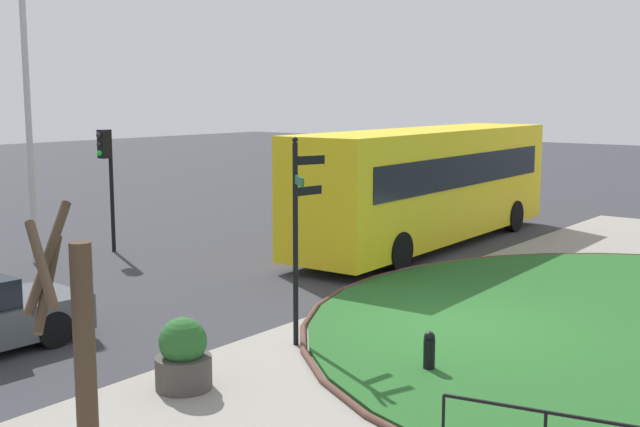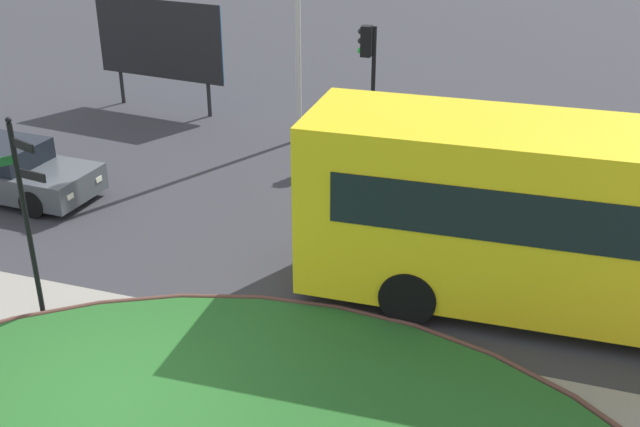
{
  "view_description": "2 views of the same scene",
  "coord_description": "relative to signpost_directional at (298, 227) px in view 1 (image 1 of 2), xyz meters",
  "views": [
    {
      "loc": [
        -12.87,
        -6.84,
        4.31
      ],
      "look_at": [
        1.96,
        4.7,
        1.54
      ],
      "focal_mm": 44.8,
      "sensor_mm": 36.0,
      "label": 1
    },
    {
      "loc": [
        5.83,
        -7.69,
        7.48
      ],
      "look_at": [
        1.8,
        4.23,
        1.49
      ],
      "focal_mm": 43.4,
      "sensor_mm": 36.0,
      "label": 2
    }
  ],
  "objects": [
    {
      "name": "ground",
      "position": [
        2.51,
        -1.69,
        -2.09
      ],
      "size": [
        120.0,
        120.0,
        0.0
      ],
      "primitive_type": "plane",
      "color": "#333338"
    },
    {
      "name": "sidewalk_paving",
      "position": [
        2.51,
        -3.35,
        -2.08
      ],
      "size": [
        32.0,
        8.68,
        0.02
      ],
      "primitive_type": "cube",
      "color": "gray",
      "rests_on": "ground"
    },
    {
      "name": "signpost_directional",
      "position": [
        0.0,
        0.0,
        0.0
      ],
      "size": [
        1.02,
        0.56,
        3.63
      ],
      "color": "black",
      "rests_on": "ground"
    },
    {
      "name": "bollard_foreground",
      "position": [
        0.14,
        -2.53,
        -1.74
      ],
      "size": [
        0.18,
        0.18,
        0.69
      ],
      "color": "black",
      "rests_on": "ground"
    },
    {
      "name": "bus_yellow",
      "position": [
        9.75,
        3.09,
        -0.29
      ],
      "size": [
        11.49,
        2.84,
        3.37
      ],
      "rotation": [
        0.0,
        0.0,
        0.04
      ],
      "color": "yellow",
      "rests_on": "ground"
    },
    {
      "name": "traffic_light_near",
      "position": [
        3.26,
        9.48,
        0.42
      ],
      "size": [
        0.49,
        0.27,
        3.41
      ],
      "rotation": [
        0.0,
        0.0,
        3.17
      ],
      "color": "black",
      "rests_on": "ground"
    },
    {
      "name": "lamppost_tall",
      "position": [
        1.2,
        9.87,
        2.58
      ],
      "size": [
        0.32,
        0.32,
        8.75
      ],
      "color": "#B7B7BC",
      "rests_on": "ground"
    },
    {
      "name": "planter_near_signpost",
      "position": [
        -2.66,
        0.01,
        -1.6
      ],
      "size": [
        0.84,
        0.84,
        1.09
      ],
      "color": "#47423D",
      "rests_on": "ground"
    },
    {
      "name": "street_tree_bare",
      "position": [
        -5.19,
        -1.03,
        -0.5
      ],
      "size": [
        0.89,
        0.93,
        3.11
      ],
      "color": "#423323",
      "rests_on": "ground"
    }
  ]
}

